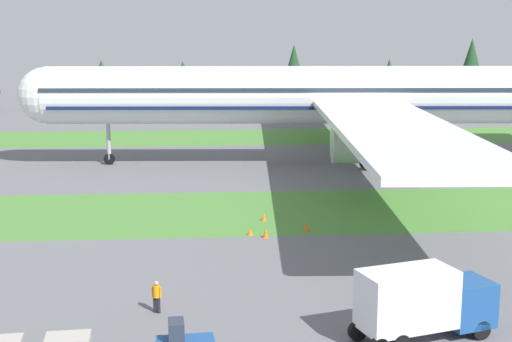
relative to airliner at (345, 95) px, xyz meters
name	(u,v)px	position (x,y,z in m)	size (l,w,h in m)	color
grass_strip_near	(181,213)	(-17.21, -20.51, -7.55)	(320.00, 14.67, 0.01)	#4C8438
grass_strip_far	(188,138)	(-17.21, 20.83, -7.55)	(320.00, 14.67, 0.01)	#4C8438
airliner	(345,95)	(0.00, 0.00, 0.00)	(69.81, 85.51, 21.09)	white
catering_truck	(423,301)	(-5.02, -46.16, -5.60)	(7.32, 4.20, 3.58)	#1E4C8E
ground_crew_marshaller	(157,296)	(-17.91, -41.79, -6.61)	(0.51, 0.36, 1.74)	black
taxiway_marker_0	(306,226)	(-7.84, -26.56, -7.22)	(0.44, 0.44, 0.67)	orange
taxiway_marker_1	(250,232)	(-12.04, -27.41, -7.31)	(0.44, 0.44, 0.48)	orange
taxiway_marker_2	(264,217)	(-10.72, -23.47, -7.26)	(0.44, 0.44, 0.58)	orange
taxiway_marker_3	(266,233)	(-10.99, -28.19, -7.21)	(0.44, 0.44, 0.68)	orange
distant_tree_line	(187,71)	(-17.95, 57.04, -0.76)	(180.51, 9.20, 12.66)	#4C3823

